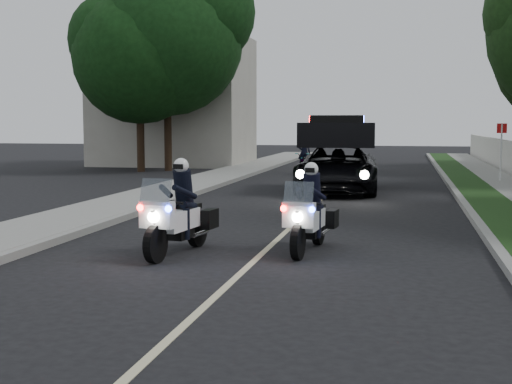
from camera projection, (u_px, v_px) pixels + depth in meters
ground at (246, 268)px, 11.13m from camera, size 120.00×120.00×0.00m
curb_right at (462, 201)px, 20.00m from camera, size 0.20×60.00×0.15m
grass_verge at (487, 201)px, 19.86m from camera, size 1.20×60.00×0.16m
curb_left at (190, 195)px, 21.71m from camera, size 0.20×60.00×0.15m
sidewalk_left at (157, 194)px, 21.94m from camera, size 2.00×60.00×0.16m
building_far at (174, 101)px, 38.16m from camera, size 8.00×6.00×7.00m
lane_marking at (320, 200)px, 20.86m from camera, size 0.12×50.00×0.01m
police_moto_left at (179, 254)px, 12.35m from camera, size 0.97×2.09×1.71m
police_moto_right at (309, 251)px, 12.59m from camera, size 0.86×1.97×1.62m
police_suv at (337, 192)px, 23.39m from camera, size 2.89×5.77×2.75m
bicycle at (304, 174)px, 31.41m from camera, size 0.73×1.88×0.97m
cyclist at (304, 174)px, 31.41m from camera, size 0.58×0.41×1.55m
sign_post at (500, 185)px, 26.08m from camera, size 0.38×0.38×2.37m
tree_left_near at (168, 171)px, 33.62m from camera, size 8.10×8.10×12.22m
tree_left_far at (141, 172)px, 32.99m from camera, size 8.16×8.16×10.48m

